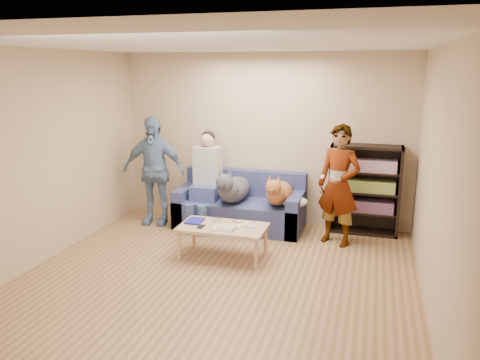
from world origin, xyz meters
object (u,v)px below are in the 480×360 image
(person_seated, at_px, (206,177))
(bookshelf, at_px, (364,188))
(person_standing_right, at_px, (339,185))
(coffee_table, at_px, (223,229))
(notebook_blue, at_px, (195,221))
(sofa, at_px, (241,208))
(dog_tan, at_px, (279,193))
(dog_gray, at_px, (233,189))
(camera_silver, at_px, (217,220))
(person_standing_left, at_px, (154,171))

(person_seated, xyz_separation_m, bookshelf, (2.31, 0.36, -0.09))
(person_standing_right, distance_m, bookshelf, 0.67)
(person_seated, height_order, coffee_table, person_seated)
(notebook_blue, height_order, person_seated, person_seated)
(sofa, bearing_deg, notebook_blue, -103.41)
(dog_tan, bearing_deg, dog_gray, -175.74)
(person_seated, bearing_deg, camera_silver, -62.41)
(dog_tan, height_order, coffee_table, dog_tan)
(person_standing_left, height_order, camera_silver, person_standing_left)
(camera_silver, height_order, dog_gray, dog_gray)
(bookshelf, bearing_deg, person_standing_left, -171.72)
(notebook_blue, distance_m, camera_silver, 0.29)
(coffee_table, xyz_separation_m, bookshelf, (1.68, 1.46, 0.31))
(dog_gray, distance_m, bookshelf, 1.91)
(notebook_blue, xyz_separation_m, bookshelf, (2.08, 1.41, 0.25))
(dog_gray, height_order, bookshelf, bookshelf)
(camera_silver, height_order, coffee_table, camera_silver)
(person_seated, bearing_deg, coffee_table, -60.12)
(person_seated, bearing_deg, notebook_blue, -77.52)
(notebook_blue, distance_m, dog_tan, 1.38)
(person_standing_left, relative_size, coffee_table, 1.52)
(camera_silver, distance_m, bookshelf, 2.26)
(dog_gray, bearing_deg, person_standing_left, -178.61)
(sofa, relative_size, coffee_table, 1.73)
(dog_tan, bearing_deg, coffee_table, -114.36)
(person_standing_right, xyz_separation_m, camera_silver, (-1.47, -0.78, -0.38))
(person_standing_right, xyz_separation_m, person_standing_left, (-2.79, 0.11, 0.01))
(person_standing_right, distance_m, sofa, 1.60)
(person_standing_left, xyz_separation_m, notebook_blue, (1.04, -0.96, -0.40))
(notebook_blue, relative_size, coffee_table, 0.24)
(person_standing_left, relative_size, camera_silver, 15.16)
(sofa, xyz_separation_m, dog_gray, (-0.06, -0.19, 0.35))
(person_standing_left, xyz_separation_m, sofa, (1.32, 0.22, -0.55))
(person_standing_right, distance_m, dog_gray, 1.55)
(person_standing_right, height_order, notebook_blue, person_standing_right)
(dog_gray, bearing_deg, dog_tan, 4.26)
(person_standing_right, bearing_deg, coffee_table, -123.83)
(dog_tan, bearing_deg, person_standing_left, -177.61)
(person_standing_left, bearing_deg, camera_silver, -38.86)
(dog_gray, relative_size, coffee_table, 1.13)
(notebook_blue, distance_m, coffee_table, 0.41)
(person_standing_right, distance_m, person_standing_left, 2.80)
(dog_gray, bearing_deg, bookshelf, 12.80)
(notebook_blue, relative_size, dog_gray, 0.21)
(dog_gray, bearing_deg, person_standing_right, -5.11)
(dog_gray, xyz_separation_m, dog_tan, (0.68, 0.05, -0.02))
(sofa, distance_m, person_seated, 0.72)
(dog_tan, bearing_deg, sofa, 167.14)
(bookshelf, bearing_deg, dog_tan, -162.55)
(person_standing_left, height_order, sofa, person_standing_left)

